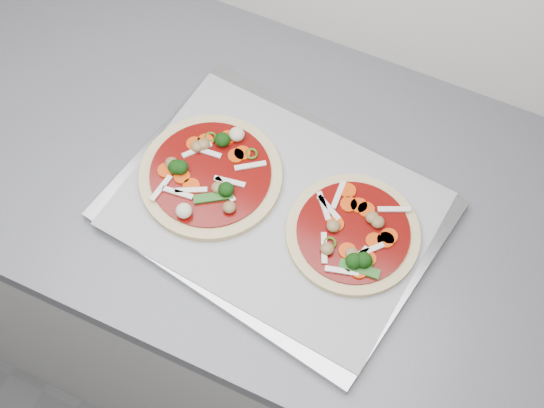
% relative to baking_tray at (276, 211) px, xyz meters
% --- Properties ---
extents(base_cabinet, '(3.60, 0.60, 0.86)m').
position_rel_baking_tray_xyz_m(base_cabinet, '(-0.52, 0.04, -0.48)').
color(base_cabinet, beige).
rests_on(base_cabinet, ground).
extents(countertop, '(3.60, 0.60, 0.04)m').
position_rel_baking_tray_xyz_m(countertop, '(-0.52, 0.04, -0.03)').
color(countertop, slate).
rests_on(countertop, base_cabinet).
extents(baking_tray, '(0.51, 0.42, 0.02)m').
position_rel_baking_tray_xyz_m(baking_tray, '(0.00, 0.00, 0.00)').
color(baking_tray, '#95969B').
rests_on(baking_tray, countertop).
extents(parchment, '(0.47, 0.36, 0.00)m').
position_rel_baking_tray_xyz_m(parchment, '(0.00, 0.00, 0.01)').
color(parchment, '#9F9FA4').
rests_on(parchment, baking_tray).
extents(pizza_left, '(0.24, 0.24, 0.04)m').
position_rel_baking_tray_xyz_m(pizza_left, '(-0.11, 0.01, 0.02)').
color(pizza_left, '#D6BD86').
rests_on(pizza_left, parchment).
extents(pizza_right, '(0.27, 0.27, 0.03)m').
position_rel_baking_tray_xyz_m(pizza_right, '(0.12, 0.00, 0.02)').
color(pizza_right, '#D6BD86').
rests_on(pizza_right, parchment).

